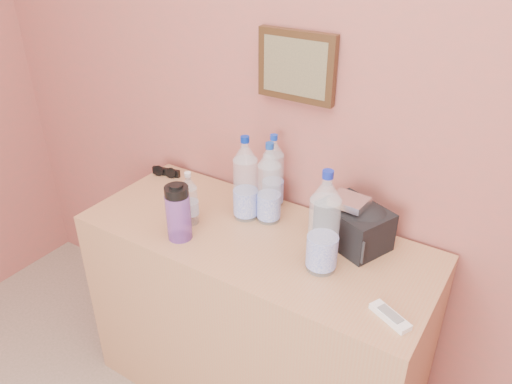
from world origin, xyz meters
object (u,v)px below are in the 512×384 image
pet_large_d (324,228)px  pet_large_b (273,174)px  dresser (255,319)px  toiletry_bag (354,223)px  pet_large_c (269,187)px  foil_packet (349,201)px  pet_small (190,201)px  sunglasses (166,172)px  ac_remote (390,317)px  nalgene_bottle (178,212)px  pet_large_a (245,183)px

pet_large_d → pet_large_b: bearing=142.0°
dresser → toiletry_bag: (0.32, 0.15, 0.50)m
pet_large_c → foil_packet: size_ratio=2.66×
pet_small → sunglasses: (-0.34, 0.24, -0.08)m
pet_large_d → toiletry_bag: size_ratio=1.53×
pet_small → ac_remote: bearing=-6.4°
nalgene_bottle → toiletry_bag: size_ratio=0.92×
foil_packet → ac_remote: bearing=-46.5°
pet_large_a → pet_large_c: bearing=18.7°
ac_remote → foil_packet: foil_packet is taller
pet_large_d → sunglasses: bearing=165.5°
pet_large_b → sunglasses: pet_large_b is taller
pet_large_d → toiletry_bag: 0.21m
pet_large_c → toiletry_bag: 0.34m
pet_small → toiletry_bag: size_ratio=0.89×
pet_large_a → ac_remote: bearing=-19.8°
ac_remote → toiletry_bag: 0.40m
pet_large_d → pet_small: 0.55m
pet_large_b → nalgene_bottle: bearing=-112.6°
sunglasses → toiletry_bag: (0.92, -0.03, 0.06)m
sunglasses → foil_packet: 0.91m
pet_large_a → sunglasses: (-0.50, 0.09, -0.13)m
pet_large_a → pet_large_d: pet_large_d is taller
pet_large_b → sunglasses: size_ratio=2.28×
pet_large_d → sunglasses: size_ratio=2.76×
pet_large_b → foil_packet: 0.38m
pet_large_d → toiletry_bag: pet_large_d is taller
dresser → toiletry_bag: 0.61m
ac_remote → foil_packet: (-0.27, 0.28, 0.17)m
pet_large_b → pet_large_d: 0.45m
pet_large_d → pet_small: bearing=-178.6°
dresser → nalgene_bottle: bearing=-144.9°
pet_small → toiletry_bag: bearing=20.1°
sunglasses → ac_remote: (1.17, -0.34, -0.01)m
toiletry_bag → foil_packet: 0.10m
foil_packet → pet_large_b: bearing=164.8°
nalgene_bottle → toiletry_bag: nalgene_bottle is taller
pet_small → sunglasses: bearing=144.6°
pet_small → foil_packet: bearing=18.9°
pet_large_d → pet_small: pet_large_d is taller
pet_small → pet_large_b: bearing=56.4°
pet_large_a → foil_packet: bearing=5.9°
pet_large_a → nalgene_bottle: bearing=-116.4°
pet_large_b → ac_remote: bearing=-31.1°
nalgene_bottle → toiletry_bag: bearing=29.7°
pet_large_b → sunglasses: bearing=-175.0°
sunglasses → pet_large_a: bearing=-23.1°
pet_large_d → ac_remote: bearing=-20.9°
toiletry_bag → foil_packet: size_ratio=1.98×
pet_large_c → pet_large_a: bearing=-161.3°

